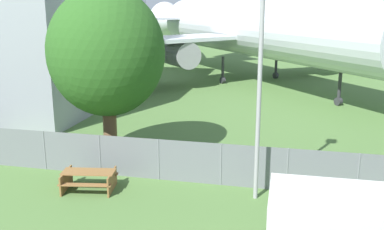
# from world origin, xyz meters

# --- Properties ---
(perimeter_fence) EXTENTS (56.07, 0.07, 1.71)m
(perimeter_fence) POSITION_xyz_m (-0.00, 9.95, 0.86)
(perimeter_fence) COLOR slate
(perimeter_fence) RESTS_ON ground
(airplane) EXTENTS (28.88, 33.51, 14.25)m
(airplane) POSITION_xyz_m (-0.60, 33.01, 4.67)
(airplane) COLOR silver
(airplane) RESTS_ON ground
(picnic_bench_near_cabin) EXTENTS (2.20, 1.72, 0.76)m
(picnic_bench_near_cabin) POSITION_xyz_m (-4.86, 8.36, 0.48)
(picnic_bench_near_cabin) COLOR brown
(picnic_bench_near_cabin) RESTS_ON ground
(tree_behind_benches) EXTENTS (5.00, 5.00, 7.70)m
(tree_behind_benches) POSITION_xyz_m (-5.24, 11.46, 4.92)
(tree_behind_benches) COLOR brown
(tree_behind_benches) RESTS_ON ground
(light_mast) EXTENTS (0.44, 0.44, 9.18)m
(light_mast) POSITION_xyz_m (1.45, 9.05, 5.49)
(light_mast) COLOR #99999E
(light_mast) RESTS_ON ground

